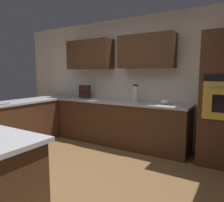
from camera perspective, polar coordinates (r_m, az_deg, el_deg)
ground_plane at (r=3.18m, az=-12.85°, el=-19.94°), size 14.00×14.00×0.00m
wall_back at (r=4.55m, az=4.42°, el=7.12°), size 6.00×0.44×2.60m
lower_cabinets_back at (r=4.39m, az=1.91°, el=-6.07°), size 2.80×0.60×0.86m
countertop_back at (r=4.31m, az=1.94°, el=-0.24°), size 2.84×0.64×0.04m
lower_cabinets_side at (r=4.70m, az=-24.38°, el=-5.82°), size 0.60×2.90×0.86m
countertop_side at (r=4.63m, az=-24.67°, el=-0.38°), size 0.64×2.94×0.04m
blender at (r=4.16m, az=6.33°, el=1.75°), size 0.15×0.15×0.34m
mixing_bowl at (r=3.95m, az=14.21°, el=-0.19°), size 0.16×0.16×0.09m
spice_rack at (r=4.89m, az=-7.33°, el=2.55°), size 0.27×0.11×0.29m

